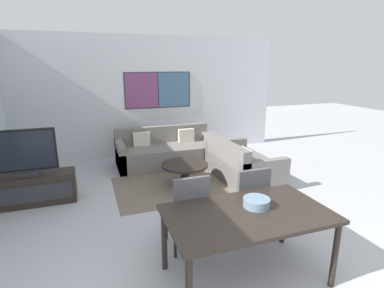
{
  "coord_description": "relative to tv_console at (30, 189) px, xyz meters",
  "views": [
    {
      "loc": [
        -1.27,
        -1.35,
        2.16
      ],
      "look_at": [
        0.22,
        2.88,
        0.95
      ],
      "focal_mm": 28.0,
      "sensor_mm": 36.0,
      "label": 1
    }
  ],
  "objects": [
    {
      "name": "wall_back",
      "position": [
        2.25,
        2.11,
        1.16
      ],
      "size": [
        6.78,
        0.09,
        2.8
      ],
      "color": "silver",
      "rests_on": "ground_plane"
    },
    {
      "name": "area_rug",
      "position": [
        2.54,
        -0.1,
        -0.24
      ],
      "size": [
        2.51,
        1.6,
        0.01
      ],
      "color": "#706051",
      "rests_on": "ground_plane"
    },
    {
      "name": "tv_console",
      "position": [
        0.0,
        0.0,
        0.0
      ],
      "size": [
        1.37,
        0.42,
        0.49
      ],
      "color": "black",
      "rests_on": "ground_plane"
    },
    {
      "name": "television",
      "position": [
        0.0,
        0.0,
        0.6
      ],
      "size": [
        0.93,
        0.2,
        0.72
      ],
      "color": "#2D2D33",
      "rests_on": "tv_console"
    },
    {
      "name": "sofa_main",
      "position": [
        2.54,
        1.25,
        0.02
      ],
      "size": [
        2.14,
        0.92,
        0.79
      ],
      "color": "slate",
      "rests_on": "ground_plane"
    },
    {
      "name": "sofa_side",
      "position": [
        3.62,
        -0.16,
        0.02
      ],
      "size": [
        0.92,
        1.63,
        0.79
      ],
      "rotation": [
        0.0,
        0.0,
        1.57
      ],
      "color": "slate",
      "rests_on": "ground_plane"
    },
    {
      "name": "coffee_table",
      "position": [
        2.54,
        -0.1,
        0.07
      ],
      "size": [
        0.84,
        0.84,
        0.41
      ],
      "color": "black",
      "rests_on": "ground_plane"
    },
    {
      "name": "dining_table",
      "position": [
        2.37,
        -2.63,
        0.43
      ],
      "size": [
        1.63,
        0.93,
        0.74
      ],
      "color": "black",
      "rests_on": "ground_plane"
    },
    {
      "name": "dining_chair_left",
      "position": [
        1.98,
        -1.96,
        0.28
      ],
      "size": [
        0.46,
        0.46,
        0.95
      ],
      "color": "#4C4C51",
      "rests_on": "ground_plane"
    },
    {
      "name": "dining_chair_centre",
      "position": [
        2.76,
        -1.96,
        0.28
      ],
      "size": [
        0.46,
        0.46,
        0.95
      ],
      "color": "#4C4C51",
      "rests_on": "ground_plane"
    },
    {
      "name": "fruit_bowl",
      "position": [
        2.51,
        -2.55,
        0.55
      ],
      "size": [
        0.28,
        0.28,
        0.09
      ],
      "color": "slate",
      "rests_on": "dining_table"
    }
  ]
}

